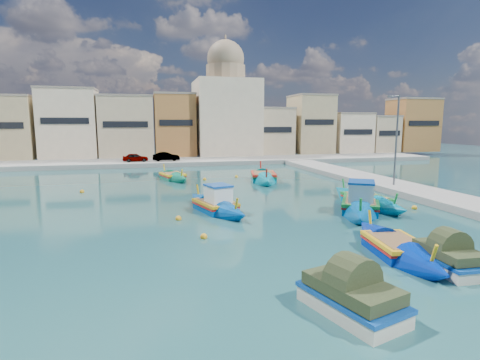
{
  "coord_description": "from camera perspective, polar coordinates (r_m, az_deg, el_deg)",
  "views": [
    {
      "loc": [
        -2.77,
        -21.38,
        5.66
      ],
      "look_at": [
        4.0,
        6.0,
        1.4
      ],
      "focal_mm": 28.0,
      "sensor_mm": 36.0,
      "label": 1
    }
  ],
  "objects": [
    {
      "name": "church_block",
      "position": [
        62.75,
        -2.17,
        11.1
      ],
      "size": [
        10.0,
        10.0,
        19.1
      ],
      "color": "beige",
      "rests_on": "ground"
    },
    {
      "name": "luzzu_cyan_mid",
      "position": [
        37.62,
        3.57,
        0.38
      ],
      "size": [
        4.29,
        9.86,
        2.84
      ],
      "color": "#008BA2",
      "rests_on": "ground"
    },
    {
      "name": "ground",
      "position": [
        22.29,
        -6.33,
        -6.18
      ],
      "size": [
        160.0,
        160.0,
        0.0
      ],
      "primitive_type": "plane",
      "color": "#153A40",
      "rests_on": "ground"
    },
    {
      "name": "north_townhouses",
      "position": [
        61.48,
        -5.1,
        7.94
      ],
      "size": [
        83.2,
        7.87,
        10.19
      ],
      "color": "tan",
      "rests_on": "ground"
    },
    {
      "name": "mooring_buoys",
      "position": [
        29.38,
        -3.79,
        -2.38
      ],
      "size": [
        22.97,
        20.66,
        0.36
      ],
      "color": "#FFA91A",
      "rests_on": "ground"
    },
    {
      "name": "north_quay",
      "position": [
        53.72,
        -10.87,
        2.71
      ],
      "size": [
        80.0,
        8.0,
        0.6
      ],
      "primitive_type": "cube",
      "color": "gray",
      "rests_on": "ground"
    },
    {
      "name": "tender_far",
      "position": [
        16.98,
        29.19,
        -10.44
      ],
      "size": [
        1.73,
        2.99,
        1.43
      ],
      "color": "beige",
      "rests_on": "ground"
    },
    {
      "name": "luzzu_blue_south",
      "position": [
        27.74,
        18.65,
        -3.09
      ],
      "size": [
        2.13,
        8.71,
        2.5
      ],
      "color": "#00759A",
      "rests_on": "ground"
    },
    {
      "name": "parked_cars",
      "position": [
        52.98,
        -24.51,
        3.0
      ],
      "size": [
        27.34,
        2.66,
        1.27
      ],
      "color": "#4C1919",
      "rests_on": "north_quay"
    },
    {
      "name": "east_quay",
      "position": [
        30.29,
        29.79,
        -2.85
      ],
      "size": [
        4.0,
        70.0,
        0.5
      ],
      "primitive_type": "cube",
      "color": "gray",
      "rests_on": "ground"
    },
    {
      "name": "quay_street_lamp",
      "position": [
        34.06,
        22.65,
        5.7
      ],
      "size": [
        1.18,
        0.16,
        8.0
      ],
      "color": "#595B60",
      "rests_on": "ground"
    },
    {
      "name": "luzzu_green",
      "position": [
        38.8,
        -10.23,
        0.43
      ],
      "size": [
        3.83,
        7.55,
        2.31
      ],
      "color": "#0B7455",
      "rests_on": "ground"
    },
    {
      "name": "luzzu_blue_cabin",
      "position": [
        24.49,
        -3.74,
        -3.98
      ],
      "size": [
        4.02,
        8.02,
        2.76
      ],
      "color": "#004AA3",
      "rests_on": "ground"
    },
    {
      "name": "tender_near",
      "position": [
        12.22,
        16.64,
        -16.84
      ],
      "size": [
        2.55,
        3.55,
        1.58
      ],
      "color": "beige",
      "rests_on": "ground"
    },
    {
      "name": "luzzu_turquoise_cabin",
      "position": [
        25.72,
        17.87,
        -3.67
      ],
      "size": [
        7.04,
        9.51,
        3.17
      ],
      "color": "#00549E",
      "rests_on": "ground"
    },
    {
      "name": "luzzu_cyan_south",
      "position": [
        17.95,
        22.65,
        -9.64
      ],
      "size": [
        2.97,
        7.68,
        2.33
      ],
      "color": "#0027A7",
      "rests_on": "ground"
    }
  ]
}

